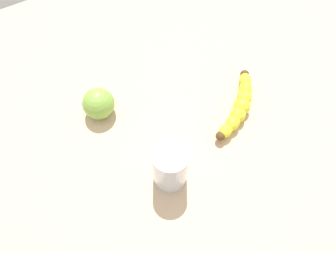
% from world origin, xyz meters
% --- Properties ---
extents(wooden_tabletop, '(1.20, 1.20, 0.03)m').
position_xyz_m(wooden_tabletop, '(0.00, 0.00, 0.01)').
color(wooden_tabletop, '#D4B491').
rests_on(wooden_tabletop, ground).
extents(banana, '(0.14, 0.17, 0.04)m').
position_xyz_m(banana, '(0.03, 0.10, 0.05)').
color(banana, yellow).
rests_on(banana, wooden_tabletop).
extents(smoothie_glass, '(0.07, 0.07, 0.12)m').
position_xyz_m(smoothie_glass, '(0.09, -0.12, 0.09)').
color(smoothie_glass, silver).
rests_on(smoothie_glass, wooden_tabletop).
extents(green_apple_fruit, '(0.07, 0.07, 0.07)m').
position_xyz_m(green_apple_fruit, '(-0.13, -0.19, 0.07)').
color(green_apple_fruit, '#84B747').
rests_on(green_apple_fruit, wooden_tabletop).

